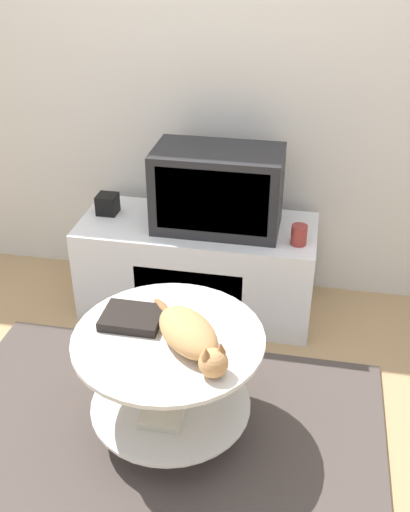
{
  "coord_description": "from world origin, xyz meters",
  "views": [
    {
      "loc": [
        0.53,
        -1.68,
        1.92
      ],
      "look_at": [
        0.11,
        0.5,
        0.61
      ],
      "focal_mm": 42.0,
      "sensor_mm": 36.0,
      "label": 1
    }
  ],
  "objects_px": {
    "speaker": "(108,204)",
    "dvd_box": "(132,318)",
    "cat": "(191,336)",
    "tv": "(218,189)"
  },
  "relations": [
    {
      "from": "speaker",
      "to": "dvd_box",
      "type": "relative_size",
      "value": 0.45
    },
    {
      "from": "speaker",
      "to": "dvd_box",
      "type": "xyz_separation_m",
      "value": [
        0.41,
        -0.9,
        -0.03
      ]
    },
    {
      "from": "cat",
      "to": "dvd_box",
      "type": "bearing_deg",
      "value": -153.43
    },
    {
      "from": "tv",
      "to": "cat",
      "type": "xyz_separation_m",
      "value": [
        0.07,
        -0.97,
        -0.15
      ]
    },
    {
      "from": "speaker",
      "to": "cat",
      "type": "relative_size",
      "value": 0.24
    },
    {
      "from": "tv",
      "to": "speaker",
      "type": "height_order",
      "value": "tv"
    },
    {
      "from": "tv",
      "to": "dvd_box",
      "type": "height_order",
      "value": "tv"
    },
    {
      "from": "tv",
      "to": "dvd_box",
      "type": "relative_size",
      "value": 2.7
    },
    {
      "from": "tv",
      "to": "dvd_box",
      "type": "xyz_separation_m",
      "value": [
        -0.19,
        -0.86,
        -0.18
      ]
    },
    {
      "from": "tv",
      "to": "speaker",
      "type": "relative_size",
      "value": 6.02
    }
  ]
}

